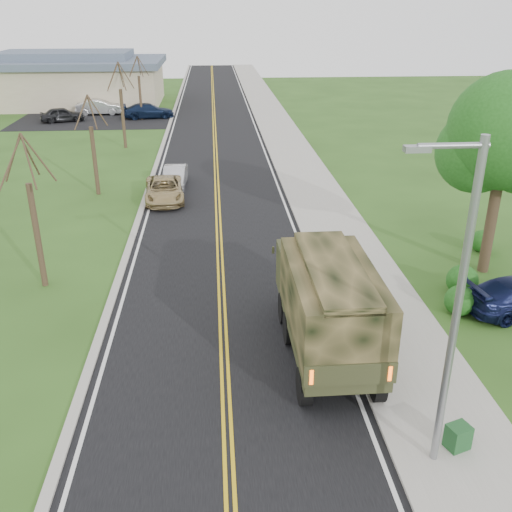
{
  "coord_description": "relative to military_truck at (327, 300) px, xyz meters",
  "views": [
    {
      "loc": [
        -0.14,
        -10.91,
        10.24
      ],
      "look_at": [
        1.3,
        8.17,
        1.8
      ],
      "focal_mm": 40.0,
      "sensor_mm": 36.0,
      "label": 1
    }
  ],
  "objects": [
    {
      "name": "bare_tree_a",
      "position": [
        -10.2,
        5.7,
        0.65
      ],
      "size": [
        1.93,
        2.26,
        6.08
      ],
      "color": "#38281C",
      "rests_on": "ground"
    },
    {
      "name": "leafy_tree",
      "position": [
        7.8,
        5.71,
        3.52
      ],
      "size": [
        4.83,
        4.5,
        8.1
      ],
      "color": "#38281C",
      "rests_on": "ground"
    },
    {
      "name": "suv_champagne",
      "position": [
        -6.2,
        16.21,
        -1.34
      ],
      "size": [
        2.48,
        4.75,
        1.27
      ],
      "primitive_type": "imported",
      "rotation": [
        0.0,
        0.0,
        0.08
      ],
      "color": "tan",
      "rests_on": "ground"
    },
    {
      "name": "sedan_silver",
      "position": [
        -5.75,
        18.89,
        -1.36
      ],
      "size": [
        1.45,
        3.79,
        1.23
      ],
      "primitive_type": "imported",
      "rotation": [
        0.0,
        0.0,
        -0.04
      ],
      "color": "#B3B3B8",
      "rests_on": "ground"
    },
    {
      "name": "sidewalk_right",
      "position": [
        2.7,
        35.7,
        -1.92
      ],
      "size": [
        3.2,
        120.0,
        0.1
      ],
      "primitive_type": "cube",
      "color": "#9E998E",
      "rests_on": "ground"
    },
    {
      "name": "curb_left",
      "position": [
        -7.35,
        35.7,
        -1.92
      ],
      "size": [
        0.3,
        120.0,
        0.1
      ],
      "primitive_type": "cube",
      "color": "#9E998E",
      "rests_on": "ground"
    },
    {
      "name": "utility_box_far",
      "position": [
        2.5,
        -4.49,
        -1.55
      ],
      "size": [
        0.67,
        0.61,
        0.65
      ],
      "primitive_type": "cube",
      "rotation": [
        0.0,
        0.0,
        0.35
      ],
      "color": "#1B4C22",
      "rests_on": "sidewalk_right"
    },
    {
      "name": "street_light",
      "position": [
        1.7,
        -4.8,
        2.46
      ],
      "size": [
        1.65,
        0.22,
        8.0
      ],
      "color": "gray",
      "rests_on": "ground"
    },
    {
      "name": "military_truck",
      "position": [
        0.0,
        0.0,
        0.0
      ],
      "size": [
        2.46,
        6.93,
        3.45
      ],
      "rotation": [
        0.0,
        0.0,
        0.0
      ],
      "color": "black",
      "rests_on": "ground"
    },
    {
      "name": "lot_car_silver",
      "position": [
        -14.77,
        44.75,
        -1.22
      ],
      "size": [
        4.68,
        1.89,
        1.51
      ],
      "primitive_type": "imported",
      "rotation": [
        0.0,
        0.0,
        1.64
      ],
      "color": "silver",
      "rests_on": "ground"
    },
    {
      "name": "bare_tree_b",
      "position": [
        -10.2,
        17.7,
        0.5
      ],
      "size": [
        1.83,
        2.14,
        5.73
      ],
      "color": "#38281C",
      "rests_on": "ground"
    },
    {
      "name": "bare_tree_d",
      "position": [
        -10.2,
        41.7,
        0.58
      ],
      "size": [
        1.88,
        2.2,
        5.91
      ],
      "color": "#38281C",
      "rests_on": "ground"
    },
    {
      "name": "lot_car_dark",
      "position": [
        -17.6,
        41.04,
        -1.29
      ],
      "size": [
        4.33,
        2.76,
        1.37
      ],
      "primitive_type": "imported",
      "rotation": [
        0.0,
        0.0,
        1.88
      ],
      "color": "black",
      "rests_on": "ground"
    },
    {
      "name": "bare_tree_c",
      "position": [
        -10.2,
        29.7,
        0.8
      ],
      "size": [
        2.04,
        2.39,
        6.42
      ],
      "color": "#38281C",
      "rests_on": "ground"
    },
    {
      "name": "curb_right",
      "position": [
        0.95,
        35.7,
        -1.91
      ],
      "size": [
        0.3,
        120.0,
        0.12
      ],
      "primitive_type": "cube",
      "color": "#9E998E",
      "rests_on": "ground"
    },
    {
      "name": "ground",
      "position": [
        -3.2,
        -4.3,
        -1.97
      ],
      "size": [
        160.0,
        160.0,
        0.0
      ],
      "primitive_type": "plane",
      "color": "#2B4D19",
      "rests_on": "ground"
    },
    {
      "name": "commercial_building",
      "position": [
        -19.18,
        51.67,
        0.71
      ],
      "size": [
        25.5,
        21.5,
        5.65
      ],
      "color": "tan",
      "rests_on": "ground"
    },
    {
      "name": "lot_car_navy",
      "position": [
        -9.61,
        42.38,
        -1.26
      ],
      "size": [
        5.19,
        2.8,
        1.43
      ],
      "primitive_type": "imported",
      "rotation": [
        0.0,
        0.0,
        1.74
      ],
      "color": "black",
      "rests_on": "ground"
    },
    {
      "name": "road",
      "position": [
        -3.2,
        35.7,
        -1.97
      ],
      "size": [
        8.0,
        120.0,
        0.01
      ],
      "primitive_type": "cube",
      "color": "black",
      "rests_on": "ground"
    }
  ]
}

